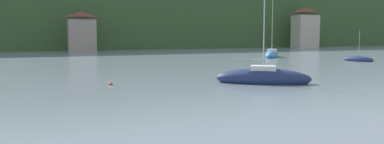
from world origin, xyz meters
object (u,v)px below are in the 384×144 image
(sailboat_mid_3, at_px, (263,78))
(sailboat_far_9, at_px, (359,60))
(shore_building_eastcentral, at_px, (305,28))
(sailboat_far_0, at_px, (272,55))
(shore_building_central, at_px, (82,32))
(mooring_buoy_near, at_px, (110,85))

(sailboat_mid_3, relative_size, sailboat_far_9, 2.13)
(shore_building_eastcentral, bearing_deg, sailboat_far_9, -120.12)
(sailboat_far_0, relative_size, sailboat_mid_3, 1.05)
(sailboat_far_0, distance_m, sailboat_mid_3, 33.99)
(sailboat_far_0, bearing_deg, shore_building_eastcentral, 175.63)
(shore_building_central, bearing_deg, sailboat_far_0, -48.81)
(shore_building_eastcentral, relative_size, sailboat_far_9, 2.30)
(shore_building_eastcentral, height_order, sailboat_mid_3, shore_building_eastcentral)
(sailboat_far_0, xyz_separation_m, mooring_buoy_near, (-30.84, -24.50, -0.42))
(shore_building_eastcentral, bearing_deg, sailboat_far_0, -135.21)
(shore_building_eastcentral, height_order, mooring_buoy_near, shore_building_eastcentral)
(shore_building_central, distance_m, sailboat_far_0, 41.06)
(shore_building_eastcentral, xyz_separation_m, mooring_buoy_near, (-62.23, -55.65, -5.28))
(shore_building_eastcentral, distance_m, sailboat_mid_3, 78.05)
(shore_building_eastcentral, height_order, sailboat_far_0, shore_building_eastcentral)
(sailboat_mid_3, xyz_separation_m, sailboat_far_9, (25.50, 15.34, -0.18))
(shore_building_eastcentral, relative_size, sailboat_mid_3, 1.08)
(sailboat_far_0, distance_m, mooring_buoy_near, 39.39)
(shore_building_central, height_order, mooring_buoy_near, shore_building_central)
(sailboat_mid_3, distance_m, sailboat_far_9, 29.76)
(sailboat_far_0, bearing_deg, mooring_buoy_near, -10.70)
(sailboat_far_9, bearing_deg, shore_building_central, 14.90)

